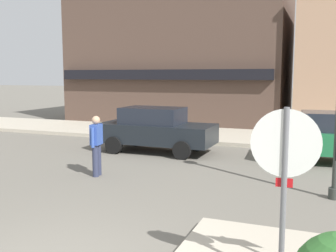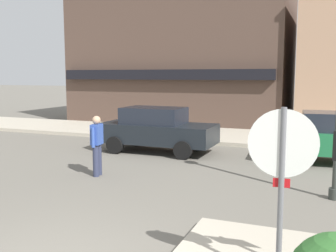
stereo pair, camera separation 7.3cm
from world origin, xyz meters
TOP-DOWN VIEW (x-y plane):
  - kerb_far at (0.00, 12.50)m, footprint 80.00×4.00m
  - stop_sign at (2.95, 0.86)m, footprint 0.82×0.09m
  - parked_car_nearest at (-2.01, 8.55)m, footprint 4.02×1.91m
  - pedestrian_crossing_near at (-2.17, 4.93)m, footprint 0.26×0.56m
  - building_corner_shop at (-4.29, 18.09)m, footprint 12.07×7.67m

SIDE VIEW (x-z plane):
  - kerb_far at x=0.00m, z-range 0.00..0.15m
  - parked_car_nearest at x=-2.01m, z-range 0.03..1.59m
  - pedestrian_crossing_near at x=-2.17m, z-range 0.06..1.67m
  - stop_sign at x=2.95m, z-range 0.37..2.67m
  - building_corner_shop at x=-4.29m, z-range 0.00..7.83m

